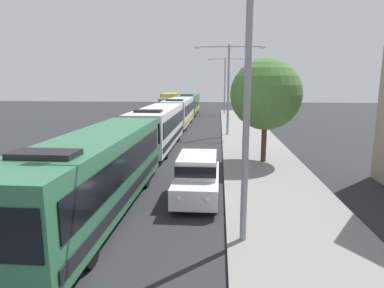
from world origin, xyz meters
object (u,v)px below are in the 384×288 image
object	(u,v)px
streetlamp_far	(225,80)
roadside_tree	(266,94)
bus_second_in_line	(158,126)
bus_middle	(179,111)
bus_lead	(97,171)
bus_fourth_in_line	(189,104)
box_truck_oncoming	(170,102)
streetlamp_mid	(228,80)
streetlamp_near	(248,75)
white_suv	(197,175)

from	to	relation	value
streetlamp_far	roadside_tree	bearing A→B (deg)	-86.40
bus_second_in_line	bus_middle	world-z (taller)	same
streetlamp_far	bus_lead	bearing A→B (deg)	-97.73
bus_fourth_in_line	box_truck_oncoming	xyz separation A→B (m)	(-3.30, 2.22, 0.02)
streetlamp_mid	streetlamp_far	distance (m)	20.88
bus_lead	streetlamp_far	size ratio (longest dim) A/B	1.42
bus_middle	streetlamp_far	bearing A→B (deg)	68.93
box_truck_oncoming	streetlamp_near	world-z (taller)	streetlamp_near
streetlamp_mid	streetlamp_far	xyz separation A→B (m)	(0.00, 20.88, 0.09)
bus_second_in_line	box_truck_oncoming	xyz separation A→B (m)	(-3.30, 28.13, 0.02)
bus_middle	bus_fourth_in_line	size ratio (longest dim) A/B	1.03
white_suv	box_truck_oncoming	world-z (taller)	box_truck_oncoming
bus_lead	roadside_tree	size ratio (longest dim) A/B	1.92
bus_second_in_line	streetlamp_far	xyz separation A→B (m)	(5.40, 26.99, 3.56)
bus_second_in_line	bus_fourth_in_line	size ratio (longest dim) A/B	0.98
bus_lead	roadside_tree	bearing A→B (deg)	48.98
bus_middle	streetlamp_mid	bearing A→B (deg)	-51.85
box_truck_oncoming	streetlamp_near	distance (m)	43.91
bus_middle	roadside_tree	bearing A→B (deg)	-66.91
bus_lead	bus_second_in_line	distance (m)	12.75
streetlamp_far	roadside_tree	xyz separation A→B (m)	(1.97, -31.28, -0.99)
bus_second_in_line	streetlamp_near	distance (m)	16.11
streetlamp_near	streetlamp_mid	xyz separation A→B (m)	(0.00, 20.88, -0.04)
streetlamp_far	bus_fourth_in_line	bearing A→B (deg)	-168.66
bus_middle	white_suv	size ratio (longest dim) A/B	2.49
streetlamp_near	streetlamp_far	size ratio (longest dim) A/B	0.97
bus_lead	streetlamp_far	bearing A→B (deg)	82.27
streetlamp_near	roadside_tree	world-z (taller)	streetlamp_near
box_truck_oncoming	streetlamp_mid	size ratio (longest dim) A/B	0.98
bus_lead	bus_middle	bearing A→B (deg)	90.00
bus_lead	roadside_tree	xyz separation A→B (m)	(7.36, 8.47, 2.57)
bus_lead	bus_second_in_line	xyz separation A→B (m)	(-0.00, 12.75, -0.00)
box_truck_oncoming	roadside_tree	world-z (taller)	roadside_tree
bus_fourth_in_line	box_truck_oncoming	distance (m)	3.98
bus_middle	box_truck_oncoming	xyz separation A→B (m)	(-3.30, 15.15, 0.02)
white_suv	box_truck_oncoming	bearing A→B (deg)	100.21
box_truck_oncoming	roadside_tree	bearing A→B (deg)	-71.79
white_suv	streetlamp_mid	size ratio (longest dim) A/B	0.58
bus_fourth_in_line	streetlamp_mid	xyz separation A→B (m)	(5.40, -19.80, 3.47)
box_truck_oncoming	streetlamp_mid	distance (m)	23.92
white_suv	box_truck_oncoming	distance (m)	39.49
bus_lead	bus_second_in_line	world-z (taller)	same
bus_fourth_in_line	streetlamp_near	distance (m)	41.19
bus_fourth_in_line	white_suv	size ratio (longest dim) A/B	2.43
bus_middle	streetlamp_near	distance (m)	28.49
bus_middle	white_suv	xyz separation A→B (m)	(3.70, -23.71, -0.66)
bus_middle	white_suv	world-z (taller)	bus_middle
bus_lead	bus_middle	size ratio (longest dim) A/B	1.01
bus_middle	white_suv	bearing A→B (deg)	-81.13
white_suv	streetlamp_far	world-z (taller)	streetlamp_far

